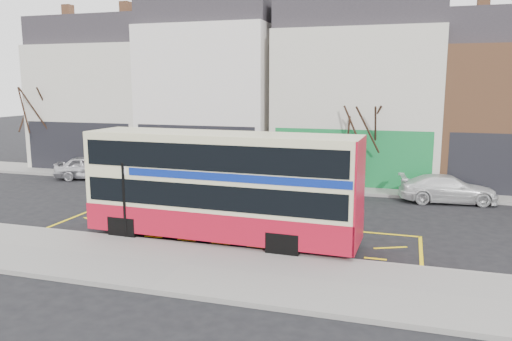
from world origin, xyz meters
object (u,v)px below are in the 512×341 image
(car_silver, at_px, (91,167))
(car_grey, at_px, (213,176))
(bus_stop_post, at_px, (126,192))
(car_white, at_px, (448,189))
(street_tree_left, at_px, (36,98))
(street_tree_right, at_px, (362,117))
(double_decker_bus, at_px, (222,185))

(car_silver, distance_m, car_grey, 7.82)
(bus_stop_post, bearing_deg, car_white, 34.04)
(bus_stop_post, distance_m, street_tree_left, 18.28)
(street_tree_left, bearing_deg, car_grey, -9.15)
(street_tree_left, distance_m, street_tree_right, 20.87)
(street_tree_right, bearing_deg, car_silver, -175.30)
(double_decker_bus, height_order, street_tree_right, street_tree_right)
(car_silver, bearing_deg, double_decker_bus, -146.68)
(double_decker_bus, xyz_separation_m, car_grey, (-3.86, 8.67, -1.43))
(car_grey, xyz_separation_m, street_tree_right, (7.76, 1.42, 3.29))
(car_grey, bearing_deg, double_decker_bus, -151.32)
(car_silver, bearing_deg, street_tree_right, -104.96)
(double_decker_bus, relative_size, street_tree_right, 1.72)
(double_decker_bus, xyz_separation_m, car_white, (8.13, 8.73, -1.40))
(car_silver, relative_size, car_grey, 1.09)
(double_decker_bus, distance_m, street_tree_left, 20.26)
(car_silver, relative_size, street_tree_left, 0.59)
(street_tree_right, bearing_deg, car_white, -17.70)
(double_decker_bus, relative_size, car_grey, 2.62)
(bus_stop_post, distance_m, street_tree_right, 13.35)
(street_tree_left, bearing_deg, double_decker_bus, -32.45)
(double_decker_bus, height_order, bus_stop_post, double_decker_bus)
(double_decker_bus, xyz_separation_m, car_silver, (-11.68, 8.80, -1.36))
(double_decker_bus, height_order, car_grey, double_decker_bus)
(double_decker_bus, relative_size, bus_stop_post, 3.63)
(double_decker_bus, bearing_deg, street_tree_left, 149.34)
(car_silver, distance_m, street_tree_left, 6.90)
(bus_stop_post, height_order, car_white, bus_stop_post)
(car_silver, bearing_deg, street_tree_left, 49.82)
(car_grey, relative_size, street_tree_left, 0.55)
(bus_stop_post, xyz_separation_m, car_silver, (-8.42, 9.79, -1.10))
(bus_stop_post, relative_size, car_white, 0.61)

